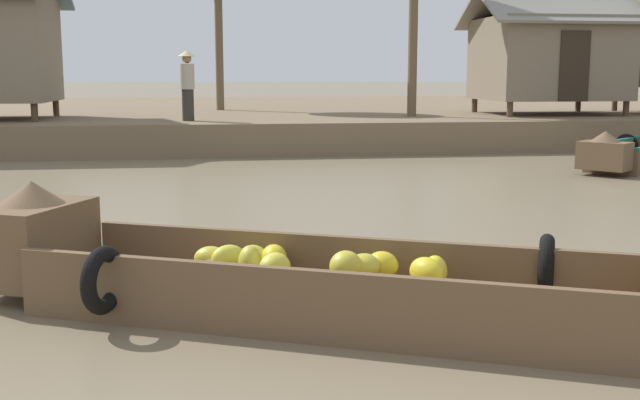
# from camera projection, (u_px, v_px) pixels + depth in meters

# --- Properties ---
(ground_plane) EXTENTS (300.00, 300.00, 0.00)m
(ground_plane) POSITION_uv_depth(u_px,v_px,m) (180.00, 215.00, 10.58)
(ground_plane) COLOR #7A6B51
(riverbank_strip) EXTENTS (160.00, 20.00, 0.76)m
(riverbank_strip) POSITION_uv_depth(u_px,v_px,m) (196.00, 117.00, 27.14)
(riverbank_strip) COLOR #756047
(riverbank_strip) RESTS_ON ground
(banana_boat) EXTENTS (5.93, 3.47, 0.98)m
(banana_boat) POSITION_uv_depth(u_px,v_px,m) (331.00, 277.00, 6.05)
(banana_boat) COLOR brown
(banana_boat) RESTS_ON ground
(fishing_skiff_distant) EXTENTS (3.66, 3.29, 0.84)m
(fishing_skiff_distant) POSITION_uv_depth(u_px,v_px,m) (638.00, 152.00, 15.79)
(fishing_skiff_distant) COLOR brown
(fishing_skiff_distant) RESTS_ON ground
(stilt_house_mid_right) EXTENTS (4.32, 3.60, 3.48)m
(stilt_house_mid_right) POSITION_uv_depth(u_px,v_px,m) (549.00, 56.00, 21.51)
(stilt_house_mid_right) COLOR #4C3826
(stilt_house_mid_right) RESTS_ON riverbank_strip
(vendor_person) EXTENTS (0.44, 0.44, 1.66)m
(vendor_person) POSITION_uv_depth(u_px,v_px,m) (187.00, 82.00, 18.54)
(vendor_person) COLOR #332D28
(vendor_person) RESTS_ON riverbank_strip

